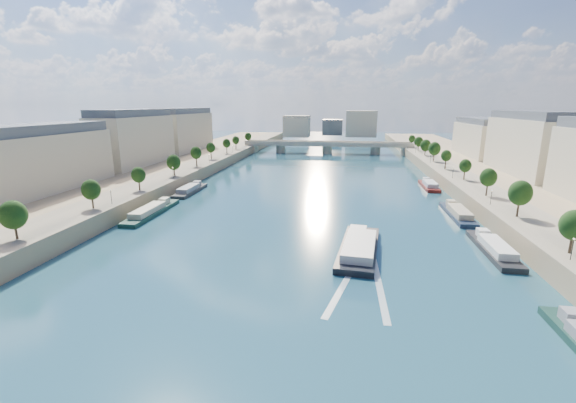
% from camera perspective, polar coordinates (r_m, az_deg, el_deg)
% --- Properties ---
extents(ground, '(700.00, 700.00, 0.00)m').
position_cam_1_polar(ground, '(130.75, 3.00, -0.13)').
color(ground, '#0E2C3D').
rests_on(ground, ground).
extents(quay_left, '(44.00, 520.00, 5.00)m').
position_cam_1_polar(quay_left, '(154.24, -24.69, 1.74)').
color(quay_left, '#9E8460').
rests_on(quay_left, ground).
extents(quay_right, '(44.00, 520.00, 5.00)m').
position_cam_1_polar(quay_right, '(143.04, 33.09, -0.17)').
color(quay_right, '#9E8460').
rests_on(quay_right, ground).
extents(pave_left, '(14.00, 520.00, 0.10)m').
position_cam_1_polar(pave_left, '(146.16, -19.84, 2.60)').
color(pave_left, gray).
rests_on(pave_left, quay_left).
extents(pave_right, '(14.00, 520.00, 0.10)m').
position_cam_1_polar(pave_right, '(136.84, 27.53, 1.08)').
color(pave_right, gray).
rests_on(pave_right, quay_right).
extents(trees_left, '(4.80, 268.80, 8.26)m').
position_cam_1_polar(trees_left, '(146.07, -18.96, 4.83)').
color(trees_left, '#382B1E').
rests_on(trees_left, ground).
extents(trees_right, '(4.80, 268.80, 8.26)m').
position_cam_1_polar(trees_right, '(144.59, 25.78, 4.10)').
color(trees_right, '#382B1E').
rests_on(trees_right, ground).
extents(lamps_left, '(0.36, 200.36, 4.28)m').
position_cam_1_polar(lamps_left, '(134.91, -20.21, 2.85)').
color(lamps_left, black).
rests_on(lamps_left, ground).
extents(lamps_right, '(0.36, 200.36, 4.28)m').
position_cam_1_polar(lamps_right, '(139.58, 25.27, 2.71)').
color(lamps_right, black).
rests_on(lamps_right, ground).
extents(buildings_left, '(16.00, 226.00, 23.20)m').
position_cam_1_polar(buildings_left, '(169.32, -26.72, 7.33)').
color(buildings_left, beige).
rests_on(buildings_left, ground).
extents(buildings_right, '(16.00, 226.00, 23.20)m').
position_cam_1_polar(buildings_right, '(157.27, 36.32, 5.67)').
color(buildings_right, beige).
rests_on(buildings_right, ground).
extents(skyline, '(79.00, 42.00, 22.00)m').
position_cam_1_polar(skyline, '(346.25, 7.08, 11.16)').
color(skyline, beige).
rests_on(skyline, ground).
extents(bridge, '(112.00, 12.00, 8.15)m').
position_cam_1_polar(bridge, '(264.05, 5.84, 8.20)').
color(bridge, '#C1B79E').
rests_on(bridge, ground).
extents(tour_barge, '(10.94, 28.51, 3.79)m').
position_cam_1_polar(tour_barge, '(88.44, 10.46, -6.74)').
color(tour_barge, black).
rests_on(tour_barge, ground).
extents(wake, '(10.73, 26.01, 0.04)m').
position_cam_1_polar(wake, '(73.61, 10.85, -12.08)').
color(wake, silver).
rests_on(wake, ground).
extents(moored_barges_left, '(5.00, 158.44, 3.60)m').
position_cam_1_polar(moored_barges_left, '(95.83, -29.10, -6.84)').
color(moored_barges_left, '#161B31').
rests_on(moored_barges_left, ground).
extents(moored_barges_right, '(5.00, 161.67, 3.60)m').
position_cam_1_polar(moored_barges_right, '(96.00, 28.69, -6.75)').
color(moored_barges_right, black).
rests_on(moored_barges_right, ground).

